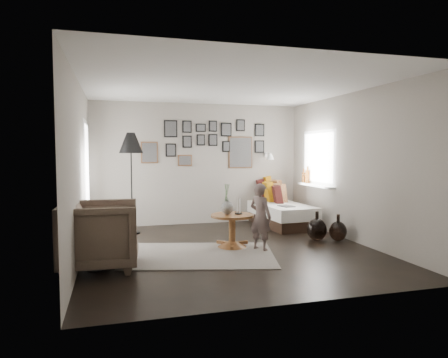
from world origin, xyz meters
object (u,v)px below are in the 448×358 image
object	(u,v)px
floor_lamp	(131,147)
armchair	(100,235)
demijohn_small	(338,231)
demijohn_large	(317,229)
vase	(227,205)
pedestal_table	(232,232)
child	(260,217)
daybed	(276,209)
magazine_basket	(98,255)

from	to	relation	value
floor_lamp	armchair	bearing A→B (deg)	-102.97
armchair	demijohn_small	size ratio (longest dim) A/B	2.12
demijohn_large	vase	bearing A→B (deg)	-178.22
pedestal_table	child	world-z (taller)	child
pedestal_table	daybed	size ratio (longest dim) A/B	0.32
pedestal_table	floor_lamp	bearing A→B (deg)	133.96
floor_lamp	vase	bearing A→B (deg)	-47.22
pedestal_table	magazine_basket	distance (m)	2.17
pedestal_table	daybed	xyz separation A→B (m)	(1.54, 1.81, 0.07)
floor_lamp	pedestal_table	bearing A→B (deg)	-46.04
demijohn_large	floor_lamp	bearing A→B (deg)	154.02
daybed	magazine_basket	distance (m)	4.36
armchair	demijohn_large	xyz separation A→B (m)	(3.62, 0.72, -0.26)
demijohn_small	child	distance (m)	1.60
vase	armchair	size ratio (longest dim) A/B	0.50
magazine_basket	armchair	bearing A→B (deg)	-12.80
daybed	magazine_basket	size ratio (longest dim) A/B	5.63
daybed	child	xyz separation A→B (m)	(-1.16, -2.10, 0.21)
demijohn_large	demijohn_small	bearing A→B (deg)	-19.07
vase	magazine_basket	size ratio (longest dim) A/B	1.30
vase	armchair	world-z (taller)	vase
daybed	demijohn_large	size ratio (longest dim) A/B	4.14
vase	daybed	xyz separation A→B (m)	(1.62, 1.79, -0.37)
armchair	demijohn_small	distance (m)	4.02
daybed	armchair	size ratio (longest dim) A/B	2.15
pedestal_table	demijohn_small	world-z (taller)	pedestal_table
vase	daybed	distance (m)	2.44
daybed	armchair	bearing A→B (deg)	-149.39
floor_lamp	child	distance (m)	2.90
child	magazine_basket	bearing A→B (deg)	64.80
child	demijohn_small	bearing A→B (deg)	-114.35
armchair	floor_lamp	size ratio (longest dim) A/B	0.52
daybed	floor_lamp	xyz separation A→B (m)	(-3.06, -0.22, 1.33)
demijohn_large	child	bearing A→B (deg)	-163.11
magazine_basket	child	world-z (taller)	child
demijohn_small	child	size ratio (longest dim) A/B	0.44
pedestal_table	floor_lamp	distance (m)	2.61
floor_lamp	demijohn_large	world-z (taller)	floor_lamp
demijohn_large	demijohn_small	size ratio (longest dim) A/B	1.10
vase	pedestal_table	bearing A→B (deg)	-14.04
pedestal_table	vase	distance (m)	0.46
armchair	demijohn_large	world-z (taller)	armchair
pedestal_table	floor_lamp	xyz separation A→B (m)	(-1.53, 1.58, 1.41)
magazine_basket	child	xyz separation A→B (m)	(2.45, 0.35, 0.35)
floor_lamp	demijohn_large	distance (m)	3.75
pedestal_table	magazine_basket	size ratio (longest dim) A/B	1.82
demijohn_large	magazine_basket	bearing A→B (deg)	-168.95
child	pedestal_table	bearing A→B (deg)	19.29
armchair	demijohn_small	bearing A→B (deg)	-78.72
daybed	armchair	xyz separation A→B (m)	(-3.58, -2.46, 0.13)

